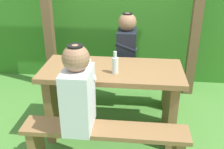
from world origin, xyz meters
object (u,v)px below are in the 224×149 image
(bench_near, at_px, (105,141))
(person_black_coat, at_px, (127,46))
(bench_far, at_px, (117,81))
(bottle_left, at_px, (115,65))
(drinking_glass, at_px, (88,64))
(person_white_shirt, at_px, (78,92))
(picnic_table, at_px, (112,90))

(bench_near, distance_m, person_black_coat, 1.27)
(bench_far, relative_size, bottle_left, 6.48)
(drinking_glass, bearing_deg, bottle_left, -19.66)
(bench_near, bearing_deg, person_white_shirt, 179.09)
(person_white_shirt, distance_m, drinking_glass, 0.58)
(bench_near, bearing_deg, drinking_glass, 112.59)
(bench_near, bearing_deg, bottle_left, 85.23)
(picnic_table, xyz_separation_m, bottle_left, (0.04, -0.11, 0.33))
(bench_near, height_order, bottle_left, bottle_left)
(picnic_table, height_order, bottle_left, bottle_left)
(bench_far, xyz_separation_m, bottle_left, (0.04, -0.70, 0.51))
(bench_near, bearing_deg, person_black_coat, 84.45)
(bench_far, bearing_deg, picnic_table, -90.00)
(bench_far, xyz_separation_m, drinking_glass, (-0.24, -0.60, 0.47))
(person_white_shirt, bearing_deg, drinking_glass, 93.26)
(bench_near, bearing_deg, picnic_table, 90.00)
(bottle_left, bearing_deg, person_white_shirt, -117.56)
(person_black_coat, relative_size, bottle_left, 3.33)
(person_black_coat, bearing_deg, drinking_glass, -120.99)
(bench_near, height_order, drinking_glass, drinking_glass)
(picnic_table, relative_size, bench_far, 1.00)
(drinking_glass, xyz_separation_m, bottle_left, (0.28, -0.10, 0.04))
(bench_near, distance_m, drinking_glass, 0.78)
(bench_near, xyz_separation_m, bench_far, (0.00, 1.18, 0.00))
(drinking_glass, distance_m, bottle_left, 0.30)
(bench_far, height_order, drinking_glass, drinking_glass)
(bench_far, distance_m, bottle_left, 0.87)
(person_white_shirt, xyz_separation_m, bottle_left, (0.25, 0.48, 0.04))
(picnic_table, relative_size, bench_near, 1.00)
(bottle_left, bearing_deg, person_black_coat, 83.91)
(bench_near, xyz_separation_m, bottle_left, (0.04, 0.48, 0.51))
(bench_far, height_order, bottle_left, bottle_left)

